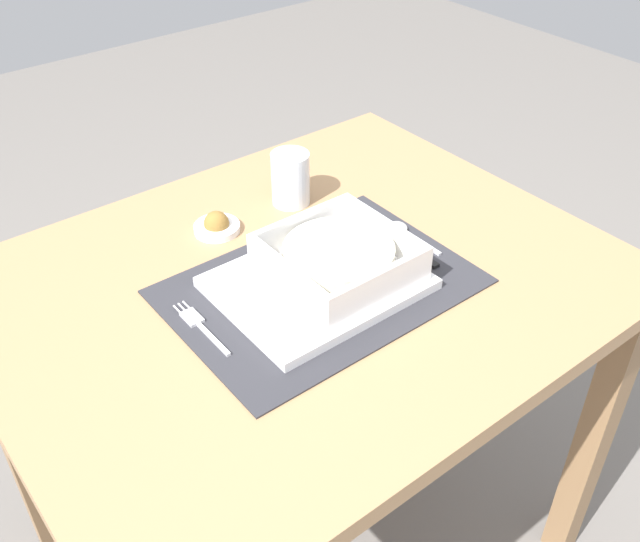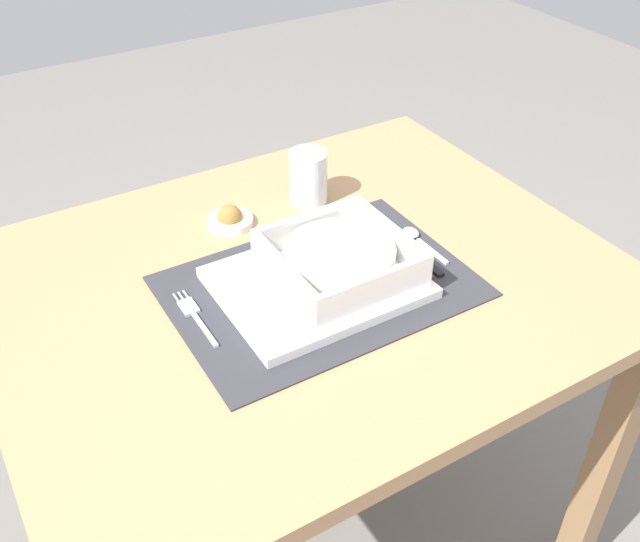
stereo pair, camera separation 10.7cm
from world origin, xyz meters
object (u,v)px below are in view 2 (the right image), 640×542
at_px(dining_table, 305,325).
at_px(spoon, 416,237).
at_px(fork, 193,314).
at_px(condiment_saucer, 230,219).
at_px(butter_knife, 417,256).
at_px(drinking_glass, 308,180).
at_px(porridge_bowl, 339,261).
at_px(bread_knife, 409,260).

bearing_deg(dining_table, spoon, -3.91).
height_order(fork, condiment_saucer, condiment_saucer).
relative_size(butter_knife, drinking_glass, 1.49).
bearing_deg(butter_knife, dining_table, 158.50).
height_order(porridge_bowl, bread_knife, porridge_bowl).
height_order(dining_table, condiment_saucer, condiment_saucer).
xyz_separation_m(porridge_bowl, drinking_glass, (0.08, 0.23, -0.00)).
bearing_deg(butter_knife, spoon, 51.73).
bearing_deg(condiment_saucer, bread_knife, -51.82).
xyz_separation_m(butter_knife, bread_knife, (-0.02, -0.00, 0.00)).
bearing_deg(porridge_bowl, fork, 168.74).
height_order(dining_table, fork, fork).
bearing_deg(bread_knife, fork, 170.44).
xyz_separation_m(fork, condiment_saucer, (0.15, 0.19, 0.01)).
bearing_deg(spoon, bread_knife, -133.75).
xyz_separation_m(spoon, butter_knife, (-0.03, -0.04, -0.00)).
bearing_deg(drinking_glass, condiment_saucer, 179.46).
relative_size(bread_knife, drinking_glass, 1.39).
relative_size(porridge_bowl, bread_knife, 1.47).
relative_size(fork, bread_knife, 1.04).
distance_m(butter_knife, bread_knife, 0.02).
bearing_deg(fork, condiment_saucer, 53.50).
height_order(fork, drinking_glass, drinking_glass).
distance_m(fork, bread_knife, 0.34).
height_order(dining_table, drinking_glass, drinking_glass).
distance_m(porridge_bowl, drinking_glass, 0.25).
bearing_deg(spoon, porridge_bowl, -166.10).
bearing_deg(spoon, dining_table, 178.94).
xyz_separation_m(butter_knife, drinking_glass, (-0.06, 0.24, 0.04)).
xyz_separation_m(spoon, condiment_saucer, (-0.24, 0.20, 0.00)).
bearing_deg(drinking_glass, bread_knife, -80.60).
relative_size(butter_knife, condiment_saucer, 1.83).
xyz_separation_m(porridge_bowl, fork, (-0.22, 0.04, -0.04)).
relative_size(fork, butter_knife, 0.97).
height_order(spoon, butter_knife, spoon).
bearing_deg(bread_knife, butter_knife, 7.93).
height_order(fork, bread_knife, bread_knife).
distance_m(fork, condiment_saucer, 0.24).
bearing_deg(dining_table, drinking_glass, 58.03).
distance_m(dining_table, condiment_saucer, 0.22).
height_order(spoon, bread_knife, spoon).
xyz_separation_m(dining_table, drinking_glass, (0.12, 0.19, 0.14)).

